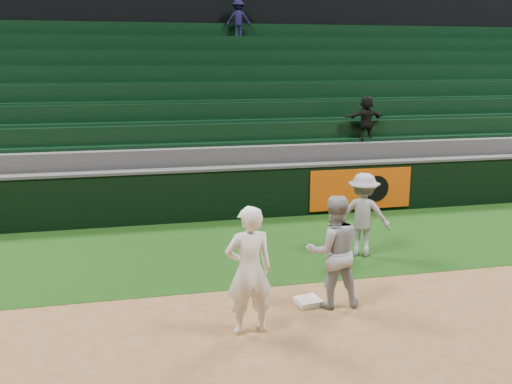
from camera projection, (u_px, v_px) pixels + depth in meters
ground at (305, 307)px, 8.67m from camera, size 70.00×70.00×0.00m
foul_grass at (260, 246)px, 11.52m from camera, size 36.00×4.20×0.01m
upper_deck at (182, 4)px, 23.91m from camera, size 40.00×12.00×12.00m
first_base at (308, 301)px, 8.79m from camera, size 0.41×0.41×0.08m
first_baseman at (249, 270)px, 7.69m from camera, size 0.69×0.48×1.80m
baserunner at (333, 251)px, 8.57m from camera, size 0.88×0.71×1.73m
base_coach at (363, 215)px, 10.83m from camera, size 1.19×0.98×1.60m
field_wall at (240, 192)px, 13.48m from camera, size 36.00×0.45×1.25m
stadium_seating at (214, 129)px, 16.82m from camera, size 36.00×5.95×5.57m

